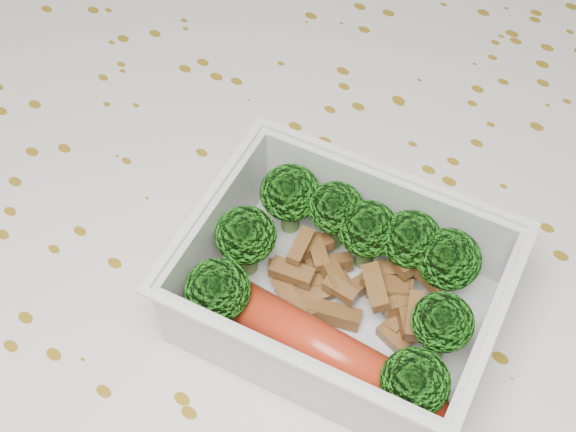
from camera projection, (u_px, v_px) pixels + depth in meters
The scene contains 6 objects.
dining_table at pixel (295, 303), 0.56m from camera, with size 1.40×0.90×0.75m.
tablecloth at pixel (295, 265), 0.52m from camera, with size 1.46×0.96×0.19m.
lunch_container at pixel (340, 294), 0.44m from camera, with size 0.18×0.15×0.06m.
broccoli_florets at pixel (350, 261), 0.43m from camera, with size 0.15×0.12×0.05m.
meat_pile at pixel (352, 287), 0.45m from camera, with size 0.10×0.07×0.03m.
sausage at pixel (320, 348), 0.42m from camera, with size 0.15×0.03×0.03m.
Camera 1 is at (0.15, -0.22, 1.16)m, focal length 50.00 mm.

